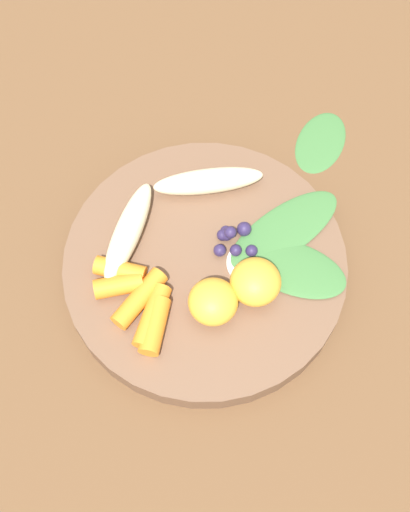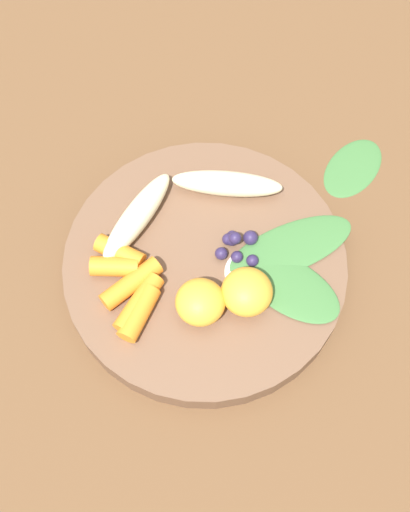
# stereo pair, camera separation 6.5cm
# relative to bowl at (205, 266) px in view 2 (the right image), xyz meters

# --- Properties ---
(ground_plane) EXTENTS (2.40, 2.40, 0.00)m
(ground_plane) POSITION_rel_bowl_xyz_m (0.00, 0.00, -0.01)
(ground_plane) COLOR brown
(bowl) EXTENTS (0.28, 0.28, 0.03)m
(bowl) POSITION_rel_bowl_xyz_m (0.00, 0.00, 0.00)
(bowl) COLOR brown
(bowl) RESTS_ON ground_plane
(banana_peeled_left) EXTENTS (0.10, 0.10, 0.03)m
(banana_peeled_left) POSITION_rel_bowl_xyz_m (0.05, -0.06, 0.03)
(banana_peeled_left) COLOR beige
(banana_peeled_left) RESTS_ON bowl
(banana_peeled_right) EXTENTS (0.12, 0.06, 0.03)m
(banana_peeled_right) POSITION_rel_bowl_xyz_m (-0.04, -0.07, 0.03)
(banana_peeled_right) COLOR beige
(banana_peeled_right) RESTS_ON bowl
(orange_segment_near) EXTENTS (0.05, 0.05, 0.04)m
(orange_segment_near) POSITION_rel_bowl_xyz_m (-0.03, 0.05, 0.03)
(orange_segment_near) COLOR #F4A833
(orange_segment_near) RESTS_ON bowl
(orange_segment_far) EXTENTS (0.05, 0.05, 0.04)m
(orange_segment_far) POSITION_rel_bowl_xyz_m (0.02, 0.05, 0.03)
(orange_segment_far) COLOR #F4A833
(orange_segment_far) RESTS_ON bowl
(carrot_front) EXTENTS (0.05, 0.05, 0.02)m
(carrot_front) POSITION_rel_bowl_xyz_m (0.08, -0.03, 0.02)
(carrot_front) COLOR orange
(carrot_front) RESTS_ON bowl
(carrot_mid_left) EXTENTS (0.05, 0.03, 0.02)m
(carrot_mid_left) POSITION_rel_bowl_xyz_m (0.09, -0.01, 0.02)
(carrot_mid_left) COLOR orange
(carrot_mid_left) RESTS_ON bowl
(carrot_mid_right) EXTENTS (0.07, 0.04, 0.02)m
(carrot_mid_right) POSITION_rel_bowl_xyz_m (0.08, 0.01, 0.02)
(carrot_mid_right) COLOR orange
(carrot_mid_right) RESTS_ON bowl
(carrot_rear) EXTENTS (0.06, 0.06, 0.02)m
(carrot_rear) POSITION_rel_bowl_xyz_m (0.07, 0.03, 0.02)
(carrot_rear) COLOR orange
(carrot_rear) RESTS_ON bowl
(carrot_small) EXTENTS (0.05, 0.05, 0.02)m
(carrot_small) POSITION_rel_bowl_xyz_m (0.08, 0.04, 0.02)
(carrot_small) COLOR orange
(carrot_small) RESTS_ON bowl
(blueberry_pile) EXTENTS (0.05, 0.04, 0.02)m
(blueberry_pile) POSITION_rel_bowl_xyz_m (-0.03, -0.00, 0.02)
(blueberry_pile) COLOR #2D234C
(blueberry_pile) RESTS_ON bowl
(coconut_shred_patch) EXTENTS (0.05, 0.05, 0.00)m
(coconut_shred_patch) POSITION_rel_bowl_xyz_m (-0.04, 0.03, 0.02)
(coconut_shred_patch) COLOR white
(coconut_shred_patch) RESTS_ON bowl
(kale_leaf_left) EXTENTS (0.11, 0.12, 0.00)m
(kale_leaf_left) POSITION_rel_bowl_xyz_m (-0.07, 0.05, 0.02)
(kale_leaf_left) COLOR #3D7038
(kale_leaf_left) RESTS_ON bowl
(kale_leaf_right) EXTENTS (0.14, 0.07, 0.00)m
(kale_leaf_right) POSITION_rel_bowl_xyz_m (-0.09, 0.01, 0.02)
(kale_leaf_right) COLOR #3D7038
(kale_leaf_right) RESTS_ON bowl
(kale_leaf_stray) EXTENTS (0.10, 0.10, 0.01)m
(kale_leaf_stray) POSITION_rel_bowl_xyz_m (-0.19, -0.08, -0.01)
(kale_leaf_stray) COLOR #3D7038
(kale_leaf_stray) RESTS_ON ground_plane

